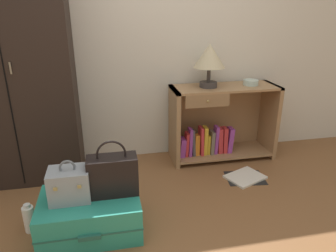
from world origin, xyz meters
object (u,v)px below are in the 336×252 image
at_px(suitcase_large, 91,214).
at_px(bottle, 29,219).
at_px(train_case, 69,184).
at_px(table_lamp, 209,58).
at_px(open_book_on_floor, 245,177).
at_px(bookshelf, 219,124).
at_px(wardrobe, 11,63).
at_px(bowl, 251,82).
at_px(handbag, 113,175).

distance_m(suitcase_large, bottle, 0.43).
bearing_deg(bottle, train_case, -14.12).
distance_m(table_lamp, open_book_on_floor, 1.16).
bearing_deg(bookshelf, train_case, -145.79).
relative_size(wardrobe, bottle, 9.66).
distance_m(bowl, bottle, 2.28).
distance_m(table_lamp, handbag, 1.47).
relative_size(bowl, open_book_on_floor, 0.37).
bearing_deg(bookshelf, bowl, -3.01).
distance_m(table_lamp, bowl, 0.51).
xyz_separation_m(wardrobe, train_case, (0.46, -0.90, -0.67)).
relative_size(bookshelf, bowl, 7.17).
bearing_deg(bowl, bookshelf, 176.99).
relative_size(wardrobe, open_book_on_floor, 5.24).
height_order(bookshelf, bottle, bookshelf).
distance_m(suitcase_large, train_case, 0.27).
distance_m(table_lamp, train_case, 1.69).
relative_size(table_lamp, bowl, 2.79).
relative_size(wardrobe, bowl, 14.29).
relative_size(suitcase_large, train_case, 2.35).
bearing_deg(bowl, table_lamp, 179.28).
bearing_deg(bookshelf, handbag, -139.91).
bearing_deg(bookshelf, open_book_on_floor, -78.30).
relative_size(train_case, handbag, 0.73).
xyz_separation_m(table_lamp, suitcase_large, (-1.14, -0.94, -0.90)).
height_order(bookshelf, suitcase_large, bookshelf).
relative_size(bowl, suitcase_large, 0.21).
bearing_deg(train_case, table_lamp, 36.64).
xyz_separation_m(suitcase_large, bottle, (-0.42, 0.08, -0.03)).
bearing_deg(open_book_on_floor, train_case, -163.09).
xyz_separation_m(table_lamp, bottle, (-1.56, -0.86, -0.94)).
distance_m(bookshelf, bottle, 1.92).
xyz_separation_m(train_case, bottle, (-0.31, 0.08, -0.28)).
bearing_deg(bottle, suitcase_large, -11.19).
bearing_deg(open_book_on_floor, suitcase_large, -161.52).
xyz_separation_m(bookshelf, handbag, (-1.10, -0.93, 0.06)).
xyz_separation_m(train_case, handbag, (0.29, 0.02, 0.03)).
distance_m(train_case, open_book_on_floor, 1.60).
bearing_deg(wardrobe, suitcase_large, -57.46).
relative_size(table_lamp, bottle, 1.88).
distance_m(handbag, open_book_on_floor, 1.34).
xyz_separation_m(wardrobe, open_book_on_floor, (1.95, -0.45, -1.04)).
relative_size(wardrobe, table_lamp, 5.13).
distance_m(bookshelf, handbag, 1.44).
distance_m(wardrobe, table_lamp, 1.72).
xyz_separation_m(bottle, open_book_on_floor, (1.80, 0.38, -0.09)).
relative_size(bookshelf, train_case, 3.62).
height_order(wardrobe, bookshelf, wardrobe).
bearing_deg(bowl, handbag, -147.06).
bearing_deg(table_lamp, bottle, -151.32).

